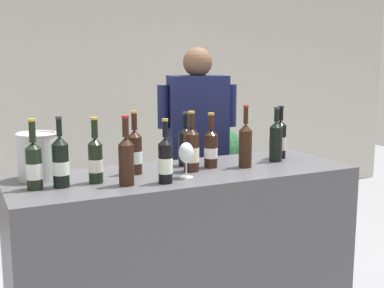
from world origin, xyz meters
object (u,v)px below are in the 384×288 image
wine_glass (186,154)px  wine_bottle_9 (211,148)px  wine_bottle_3 (95,159)px  person_server (197,171)px  wine_bottle_10 (185,145)px  wine_bottle_1 (280,139)px  wine_bottle_5 (34,165)px  wine_bottle_6 (61,162)px  wine_bottle_11 (192,149)px  potted_shrub (206,172)px  wine_bottle_4 (126,159)px  ice_bucket (38,156)px  wine_bottle_0 (245,144)px  wine_bottle_7 (165,160)px  wine_bottle_2 (135,151)px  wine_bottle_8 (276,140)px

wine_glass → wine_bottle_9: bearing=35.8°
wine_bottle_3 → person_server: (0.91, 0.72, -0.29)m
wine_bottle_10 → wine_bottle_1: bearing=-4.6°
wine_bottle_1 → wine_bottle_9: size_ratio=1.04×
wine_bottle_5 → wine_bottle_6: size_ratio=0.98×
wine_bottle_1 → wine_bottle_11: (-0.65, -0.10, 0.00)m
wine_bottle_5 → potted_shrub: (1.48, 1.13, -0.41)m
wine_bottle_1 → wine_bottle_10: wine_bottle_1 is taller
potted_shrub → wine_bottle_4: bearing=-130.8°
wine_bottle_10 → ice_bucket: wine_bottle_10 is taller
wine_bottle_5 → person_server: 1.43m
wine_bottle_0 → wine_bottle_6: size_ratio=1.03×
wine_bottle_7 → wine_bottle_6: bearing=163.6°
wine_bottle_9 → wine_bottle_11: 0.15m
wine_bottle_10 → person_server: size_ratio=0.18×
wine_bottle_2 → wine_bottle_11: 0.31m
wine_bottle_6 → wine_bottle_1: bearing=5.7°
wine_bottle_5 → wine_bottle_10: bearing=11.5°
wine_bottle_9 → wine_bottle_10: same height
wine_bottle_1 → wine_bottle_2: 0.95m
wine_bottle_2 → ice_bucket: (-0.48, 0.10, 0.00)m
wine_bottle_3 → potted_shrub: size_ratio=0.30×
wine_bottle_5 → ice_bucket: bearing=77.0°
wine_bottle_4 → wine_glass: 0.33m
wine_bottle_4 → potted_shrub: wine_bottle_4 is taller
wine_bottle_3 → wine_bottle_8: bearing=3.0°
wine_glass → ice_bucket: (-0.69, 0.29, -0.00)m
wine_bottle_1 → wine_glass: (-0.74, -0.22, 0.01)m
wine_bottle_1 → wine_glass: 0.77m
wine_bottle_3 → wine_bottle_4: size_ratio=0.96×
wine_glass → person_server: 0.98m
ice_bucket → wine_bottle_10: bearing=-1.7°
wine_glass → ice_bucket: size_ratio=0.77×
potted_shrub → wine_bottle_8: bearing=-94.6°
ice_bucket → wine_bottle_3: bearing=-39.4°
wine_bottle_2 → wine_bottle_8: bearing=-3.2°
wine_bottle_8 → wine_bottle_10: bearing=167.5°
wine_bottle_1 → wine_bottle_3: 1.19m
wine_bottle_5 → wine_bottle_8: size_ratio=1.03×
wine_bottle_0 → wine_bottle_8: bearing=14.4°
wine_bottle_2 → wine_bottle_9: (0.44, -0.04, -0.01)m
wine_bottle_5 → wine_bottle_9: bearing=4.0°
wine_glass → potted_shrub: (0.74, 1.22, -0.42)m
wine_bottle_4 → ice_bucket: wine_bottle_4 is taller
wine_bottle_4 → ice_bucket: (-0.37, 0.31, -0.01)m
wine_bottle_7 → person_server: person_server is taller
wine_bottle_5 → wine_bottle_11: size_ratio=1.01×
wine_glass → ice_bucket: bearing=157.0°
wine_bottle_3 → wine_bottle_7: bearing=-25.9°
wine_bottle_11 → wine_glass: size_ratio=1.78×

